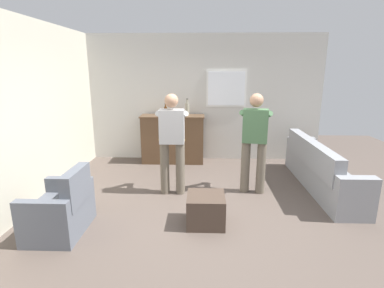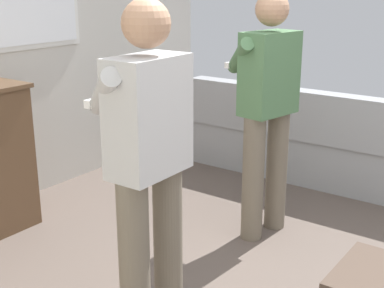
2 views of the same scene
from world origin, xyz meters
The scene contains 3 objects.
couch centered at (2.01, 0.89, 0.32)m, with size 0.57×2.55×0.85m.
person_standing_left centered at (-0.55, 0.57, 0.94)m, with size 0.56×0.48×1.68m.
person_standing_right centered at (0.81, 0.67, 0.94)m, with size 0.55×0.51×1.68m.
Camera 2 is at (-2.35, -0.99, 1.75)m, focal length 50.00 mm.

